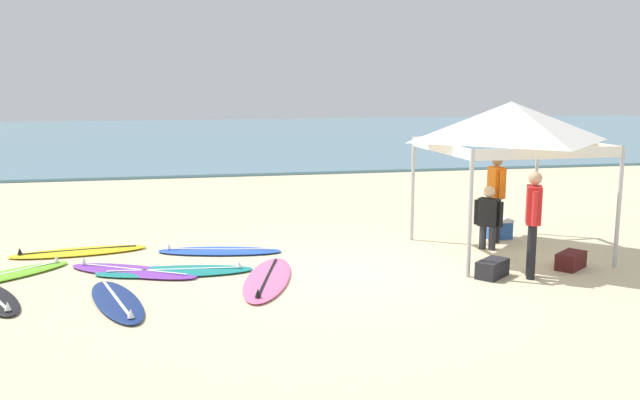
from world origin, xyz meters
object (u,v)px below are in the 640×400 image
person_orange (496,192)px  gear_bag_by_pole (571,260)px  surfboard_yellow (78,252)px  canopy_tent (511,122)px  surfboard_blue (219,251)px  surfboard_lime (8,275)px  gear_bag_near_tent (492,269)px  surfboard_pink (268,279)px  person_red (533,217)px  surfboard_navy (117,301)px  cooler_box (498,229)px  person_black (488,215)px  surfboard_teal (175,271)px  surfboard_purple (132,271)px

person_orange → gear_bag_by_pole: person_orange is taller
surfboard_yellow → person_orange: (7.86, -0.71, 0.95)m
canopy_tent → surfboard_blue: canopy_tent is taller
surfboard_lime → person_orange: person_orange is taller
gear_bag_by_pole → surfboard_yellow: bearing=161.3°
surfboard_blue → gear_bag_near_tent: size_ratio=3.92×
surfboard_pink → gear_bag_near_tent: bearing=-8.5°
surfboard_yellow → person_red: 7.99m
canopy_tent → surfboard_navy: bearing=-167.0°
person_orange → cooler_box: size_ratio=3.42×
surfboard_pink → person_orange: size_ratio=1.51×
canopy_tent → surfboard_pink: size_ratio=1.07×
gear_bag_by_pole → person_black: bearing=116.8°
cooler_box → person_orange: bearing=-129.2°
gear_bag_near_tent → gear_bag_by_pole: bearing=7.0°
canopy_tent → surfboard_blue: bearing=168.2°
surfboard_navy → surfboard_teal: same height
person_black → cooler_box: bearing=52.4°
canopy_tent → gear_bag_by_pole: (0.56, -1.24, -2.25)m
canopy_tent → person_orange: (0.20, 0.84, -1.40)m
surfboard_lime → cooler_box: (8.97, 0.90, 0.16)m
canopy_tent → surfboard_teal: (-5.93, -0.15, -2.35)m
surfboard_navy → person_orange: bearing=19.0°
surfboard_blue → person_red: (4.77, -2.65, 0.95)m
surfboard_blue → gear_bag_by_pole: 6.15m
person_black → person_red: bearing=-95.0°
surfboard_purple → surfboard_pink: size_ratio=0.90×
surfboard_blue → surfboard_purple: same height
surfboard_pink → person_red: size_ratio=1.51×
surfboard_pink → surfboard_teal: bearing=152.4°
surfboard_teal → surfboard_yellow: bearing=135.6°
person_red → gear_bag_by_pole: bearing=20.0°
surfboard_blue → person_black: 5.03m
person_orange → surfboard_purple: bearing=-173.1°
surfboard_yellow → surfboard_teal: bearing=-44.4°
surfboard_blue → person_orange: size_ratio=1.37×
surfboard_pink → cooler_box: (4.92, 1.99, 0.16)m
surfboard_navy → surfboard_purple: (0.12, 1.57, -0.00)m
surfboard_yellow → gear_bag_by_pole: gear_bag_by_pole is taller
gear_bag_by_pole → surfboard_navy: bearing=-177.5°
surfboard_lime → gear_bag_near_tent: (7.59, -1.62, 0.10)m
surfboard_purple → gear_bag_near_tent: 5.84m
canopy_tent → person_orange: canopy_tent is taller
surfboard_purple → surfboard_lime: bearing=174.5°
canopy_tent → person_black: bearing=126.3°
surfboard_lime → surfboard_yellow: (0.89, 1.35, -0.00)m
gear_bag_by_pole → surfboard_purple: bearing=170.1°
gear_bag_by_pole → surfboard_lime: bearing=171.0°
surfboard_purple → cooler_box: bearing=8.8°
surfboard_navy → gear_bag_near_tent: bearing=1.3°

